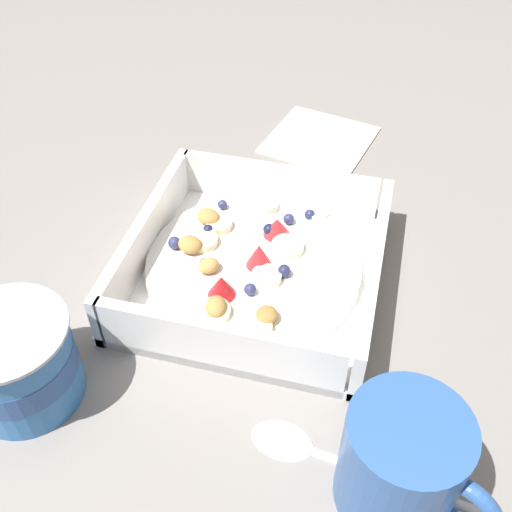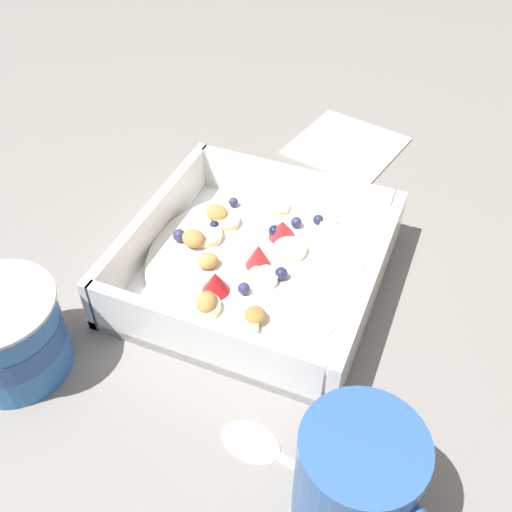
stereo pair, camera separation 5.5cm
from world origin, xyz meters
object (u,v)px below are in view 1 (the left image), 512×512
Objects in this scene: coffee_mug at (403,464)px; yogurt_cup at (17,362)px; fruit_bowl at (255,266)px; folded_napkin at (320,139)px; spoon at (316,450)px.

yogurt_cup is at bearing 87.45° from coffee_mug.
coffee_mug is (-0.01, -0.29, 0.01)m from yogurt_cup.
fruit_bowl is at bearing -40.64° from yogurt_cup.
coffee_mug reaches higher than fruit_bowl.
yogurt_cup is at bearing 139.36° from fruit_bowl.
yogurt_cup reaches higher than folded_napkin.
yogurt_cup is 0.89× the size of coffee_mug.
spoon is at bearing -88.84° from yogurt_cup.
coffee_mug is 0.45m from folded_napkin.
yogurt_cup is at bearing 91.16° from spoon.
yogurt_cup reaches higher than spoon.
yogurt_cup is 0.78× the size of folded_napkin.
coffee_mug is at bearing -107.07° from spoon.
folded_napkin is (0.42, -0.16, -0.04)m from yogurt_cup.
fruit_bowl is 1.88× the size of folded_napkin.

